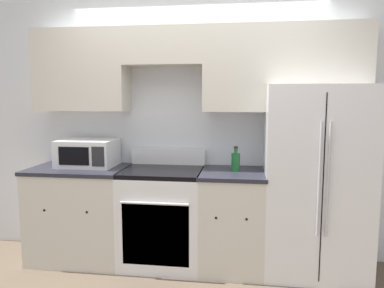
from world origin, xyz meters
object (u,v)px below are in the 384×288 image
(oven_range, at_px, (163,216))
(refrigerator, at_px, (315,180))
(microwave, at_px, (88,153))
(bottle, at_px, (236,161))

(oven_range, height_order, refrigerator, refrigerator)
(refrigerator, distance_m, microwave, 2.19)
(oven_range, height_order, bottle, bottle)
(oven_range, relative_size, bottle, 4.70)
(oven_range, bearing_deg, refrigerator, 2.10)
(microwave, height_order, bottle, microwave)
(oven_range, distance_m, microwave, 0.97)
(oven_range, xyz_separation_m, refrigerator, (1.41, 0.05, 0.39))
(oven_range, bearing_deg, microwave, 174.28)
(refrigerator, xyz_separation_m, microwave, (-2.18, 0.03, 0.20))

